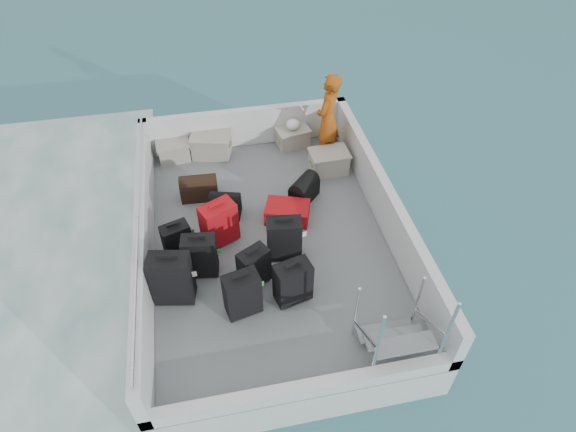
# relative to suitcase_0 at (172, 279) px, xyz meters

# --- Properties ---
(ground) EXTENTS (160.00, 160.00, 0.00)m
(ground) POSITION_rel_suitcase_0_xyz_m (1.37, 0.83, -1.01)
(ground) COLOR #194E59
(ground) RESTS_ON ground
(ferry_hull) EXTENTS (3.60, 5.00, 0.60)m
(ferry_hull) POSITION_rel_suitcase_0_xyz_m (1.37, 0.83, -0.71)
(ferry_hull) COLOR silver
(ferry_hull) RESTS_ON ground
(deck) EXTENTS (3.30, 4.70, 0.02)m
(deck) POSITION_rel_suitcase_0_xyz_m (1.37, 0.83, -0.40)
(deck) COLOR slate
(deck) RESTS_ON ferry_hull
(deck_fittings) EXTENTS (3.60, 5.00, 0.90)m
(deck_fittings) POSITION_rel_suitcase_0_xyz_m (1.72, 0.51, -0.02)
(deck_fittings) COLOR silver
(deck_fittings) RESTS_ON deck
(suitcase_0) EXTENTS (0.55, 0.37, 0.78)m
(suitcase_0) POSITION_rel_suitcase_0_xyz_m (0.00, 0.00, 0.00)
(suitcase_0) COLOR black
(suitcase_0) RESTS_ON deck
(suitcase_1) EXTENTS (0.47, 0.30, 0.65)m
(suitcase_1) POSITION_rel_suitcase_0_xyz_m (0.37, 0.37, -0.06)
(suitcase_1) COLOR black
(suitcase_1) RESTS_ON deck
(suitcase_2) EXTENTS (0.43, 0.34, 0.55)m
(suitcase_2) POSITION_rel_suitcase_0_xyz_m (0.07, 0.76, -0.11)
(suitcase_2) COLOR black
(suitcase_2) RESTS_ON deck
(suitcase_3) EXTENTS (0.48, 0.34, 0.67)m
(suitcase_3) POSITION_rel_suitcase_0_xyz_m (0.83, -0.37, -0.05)
(suitcase_3) COLOR black
(suitcase_3) RESTS_ON deck
(suitcase_4) EXTENTS (0.46, 0.40, 0.59)m
(suitcase_4) POSITION_rel_suitcase_0_xyz_m (1.04, 0.06, -0.09)
(suitcase_4) COLOR black
(suitcase_4) RESTS_ON deck
(suitcase_5) EXTENTS (0.57, 0.47, 0.67)m
(suitcase_5) POSITION_rel_suitcase_0_xyz_m (0.67, 0.92, -0.05)
(suitcase_5) COLOR #AB0D12
(suitcase_5) RESTS_ON deck
(suitcase_6) EXTENTS (0.51, 0.37, 0.63)m
(suitcase_6) POSITION_rel_suitcase_0_xyz_m (1.48, -0.30, -0.07)
(suitcase_6) COLOR black
(suitcase_6) RESTS_ON deck
(suitcase_7) EXTENTS (0.51, 0.33, 0.66)m
(suitcase_7) POSITION_rel_suitcase_0_xyz_m (1.52, 0.45, -0.06)
(suitcase_7) COLOR black
(suitcase_7) RESTS_ON deck
(suitcase_8) EXTENTS (0.75, 0.62, 0.26)m
(suitcase_8) POSITION_rel_suitcase_0_xyz_m (1.71, 1.18, -0.26)
(suitcase_8) COLOR #AB0D12
(suitcase_8) RESTS_ON deck
(duffel_0) EXTENTS (0.59, 0.33, 0.32)m
(duffel_0) POSITION_rel_suitcase_0_xyz_m (0.44, 1.94, -0.23)
(duffel_0) COLOR black
(duffel_0) RESTS_ON deck
(duffel_1) EXTENTS (0.51, 0.41, 0.32)m
(duffel_1) POSITION_rel_suitcase_0_xyz_m (0.80, 1.44, -0.23)
(duffel_1) COLOR black
(duffel_1) RESTS_ON deck
(duffel_2) EXTENTS (0.55, 0.56, 0.32)m
(duffel_2) POSITION_rel_suitcase_0_xyz_m (2.06, 1.58, -0.23)
(duffel_2) COLOR black
(duffel_2) RESTS_ON deck
(crate_0) EXTENTS (0.54, 0.40, 0.31)m
(crate_0) POSITION_rel_suitcase_0_xyz_m (0.07, 3.03, -0.23)
(crate_0) COLOR #ADA697
(crate_0) RESTS_ON deck
(crate_1) EXTENTS (0.73, 0.59, 0.39)m
(crate_1) POSITION_rel_suitcase_0_xyz_m (0.73, 3.03, -0.20)
(crate_1) COLOR #ADA697
(crate_1) RESTS_ON deck
(crate_2) EXTENTS (0.59, 0.45, 0.32)m
(crate_2) POSITION_rel_suitcase_0_xyz_m (2.18, 3.03, -0.23)
(crate_2) COLOR #ADA697
(crate_2) RESTS_ON deck
(crate_3) EXTENTS (0.62, 0.44, 0.36)m
(crate_3) POSITION_rel_suitcase_0_xyz_m (2.62, 2.17, -0.21)
(crate_3) COLOR #ADA697
(crate_3) RESTS_ON deck
(yellow_bag) EXTENTS (0.28, 0.26, 0.22)m
(yellow_bag) POSITION_rel_suitcase_0_xyz_m (2.82, 3.03, -0.28)
(yellow_bag) COLOR gold
(yellow_bag) RESTS_ON deck
(white_bag) EXTENTS (0.24, 0.24, 0.18)m
(white_bag) POSITION_rel_suitcase_0_xyz_m (2.18, 3.03, 0.02)
(white_bag) COLOR white
(white_bag) RESTS_ON crate_2
(passenger) EXTENTS (0.65, 0.69, 1.57)m
(passenger) POSITION_rel_suitcase_0_xyz_m (2.67, 2.57, 0.40)
(passenger) COLOR orange
(passenger) RESTS_ON deck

